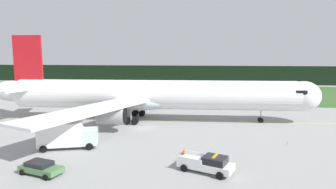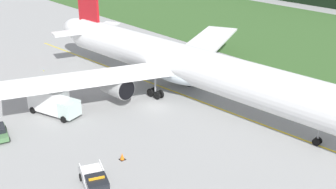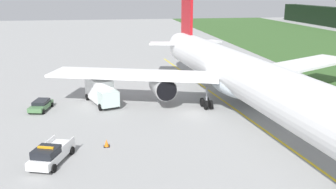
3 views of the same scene
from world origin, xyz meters
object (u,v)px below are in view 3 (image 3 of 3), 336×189
object	(u,v)px
ops_pickup_truck	(51,154)
staff_car	(41,105)
catering_truck	(101,91)
airliner	(241,76)
apron_cone	(107,143)

from	to	relation	value
ops_pickup_truck	staff_car	size ratio (longest dim) A/B	1.27
ops_pickup_truck	catering_truck	distance (m)	18.67
airliner	catering_truck	world-z (taller)	airliner
airliner	staff_car	size ratio (longest dim) A/B	13.03
airliner	staff_car	xyz separation A→B (m)	(-5.20, -25.27, -4.03)
catering_truck	staff_car	xyz separation A→B (m)	(1.62, -7.77, -1.12)
catering_truck	staff_car	bearing A→B (deg)	-78.22
apron_cone	ops_pickup_truck	bearing A→B (deg)	-59.57
ops_pickup_truck	staff_car	distance (m)	16.81
ops_pickup_truck	staff_car	world-z (taller)	ops_pickup_truck
catering_truck	apron_cone	size ratio (longest dim) A/B	9.99
airliner	ops_pickup_truck	world-z (taller)	airliner
airliner	ops_pickup_truck	size ratio (longest dim) A/B	10.26
airliner	staff_car	bearing A→B (deg)	-101.63
catering_truck	apron_cone	xyz separation A→B (m)	(15.17, 0.53, -1.45)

